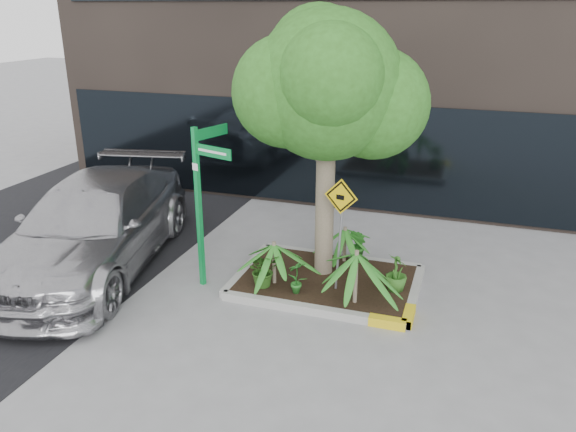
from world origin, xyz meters
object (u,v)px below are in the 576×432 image
(parked_car, at_px, (94,225))
(cattle_sign, at_px, (340,216))
(tree, at_px, (328,86))
(street_sign_post, at_px, (202,190))

(parked_car, bearing_deg, cattle_sign, -7.63)
(tree, bearing_deg, cattle_sign, -52.83)
(parked_car, bearing_deg, street_sign_post, -12.30)
(parked_car, distance_m, cattle_sign, 4.87)
(street_sign_post, bearing_deg, parked_car, -162.76)
(cattle_sign, bearing_deg, tree, 140.44)
(parked_car, height_order, cattle_sign, cattle_sign)
(parked_car, relative_size, street_sign_post, 2.01)
(tree, xyz_separation_m, street_sign_post, (-1.99, -0.92, -1.78))
(parked_car, bearing_deg, tree, -0.12)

